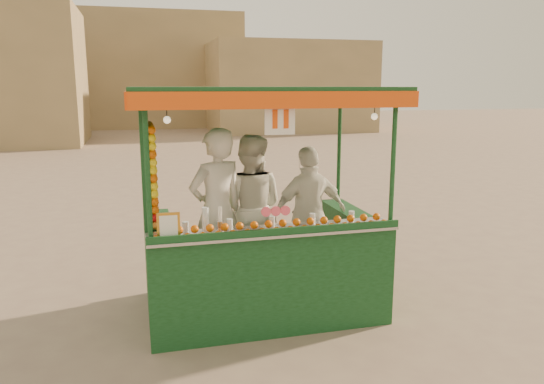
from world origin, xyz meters
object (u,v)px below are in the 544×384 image
object	(u,v)px
juice_cart	(257,244)
vendor_right	(309,214)
vendor_left	(217,211)
vendor_middle	(250,207)

from	to	relation	value
juice_cart	vendor_right	size ratio (longest dim) A/B	1.76
juice_cart	vendor_left	bearing A→B (deg)	170.34
vendor_left	vendor_right	distance (m)	1.11
vendor_left	vendor_right	bearing A→B (deg)	161.14
vendor_left	vendor_middle	bearing A→B (deg)	-165.44
juice_cart	vendor_middle	distance (m)	0.53
vendor_left	vendor_middle	size ratio (longest dim) A/B	1.07
vendor_left	vendor_middle	distance (m)	0.57
vendor_left	vendor_right	world-z (taller)	vendor_left
juice_cart	vendor_middle	world-z (taller)	juice_cart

